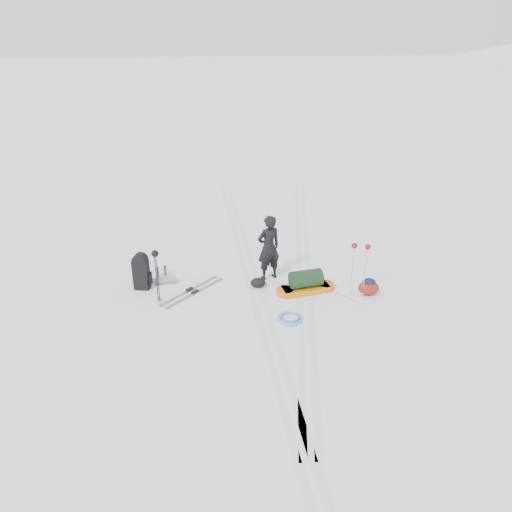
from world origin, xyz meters
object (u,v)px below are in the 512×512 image
object	(u,v)px
skier	(269,248)
pulk_sled	(306,284)
ski_poles_black	(156,260)
expedition_rucksack	(144,272)

from	to	relation	value
skier	pulk_sled	distance (m)	1.29
ski_poles_black	skier	bearing A→B (deg)	24.11
ski_poles_black	expedition_rucksack	bearing A→B (deg)	121.96
pulk_sled	ski_poles_black	distance (m)	3.57
skier	ski_poles_black	bearing A→B (deg)	-2.02
expedition_rucksack	ski_poles_black	world-z (taller)	ski_poles_black
pulk_sled	ski_poles_black	size ratio (longest dim) A/B	1.16
skier	ski_poles_black	distance (m)	2.83
skier	expedition_rucksack	bearing A→B (deg)	-17.80
expedition_rucksack	ski_poles_black	bearing A→B (deg)	-49.79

